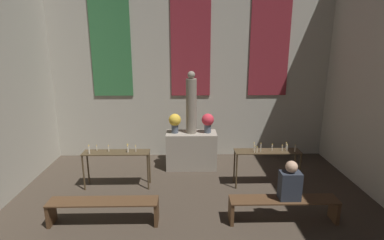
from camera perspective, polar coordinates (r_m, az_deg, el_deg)
The scene contains 10 objects.
wall_back at distance 8.12m, azimuth -0.27°, elevation 11.77°, with size 7.65×0.16×5.38m.
altar at distance 7.64m, azimuth -0.13°, elevation -5.76°, with size 1.26×0.59×0.93m.
statue at distance 7.31m, azimuth -0.13°, elevation 2.99°, with size 0.26×0.26×1.53m.
flower_vase_left at distance 7.41m, azimuth -3.29°, elevation -0.28°, with size 0.30×0.30×0.49m.
flower_vase_right at distance 7.43m, azimuth 3.02°, elevation -0.25°, with size 0.30×0.30×0.49m.
candle_rack_left at distance 6.76m, azimuth -14.20°, elevation -6.85°, with size 1.44×0.36×1.02m.
candle_rack_right at distance 6.83m, azimuth 14.16°, elevation -6.64°, with size 1.44×0.36×1.02m.
pew_back_left at distance 5.68m, azimuth -16.51°, elevation -15.58°, with size 1.91×0.36×0.44m.
pew_back_right at distance 5.75m, azimuth 17.00°, elevation -15.20°, with size 1.91×0.36×0.44m.
person_seated at distance 5.58m, azimuth 18.19°, elevation -11.25°, with size 0.36×0.24×0.71m.
Camera 1 is at (-0.13, 2.63, 3.12)m, focal length 28.00 mm.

